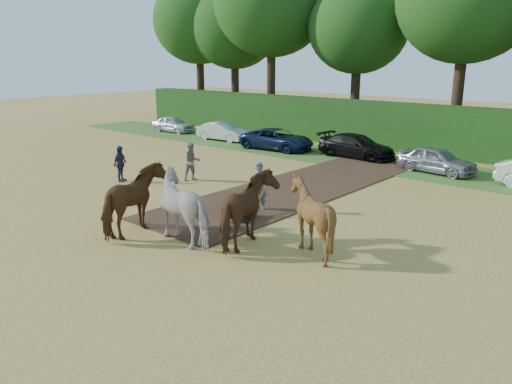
{
  "coord_description": "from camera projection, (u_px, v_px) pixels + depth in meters",
  "views": [
    {
      "loc": [
        14.47,
        -11.44,
        5.79
      ],
      "look_at": [
        3.86,
        0.81,
        1.4
      ],
      "focal_mm": 35.0,
      "sensor_mm": 36.0,
      "label": 1
    }
  ],
  "objects": [
    {
      "name": "ground",
      "position": [
        166.0,
        214.0,
        19.01
      ],
      "size": [
        120.0,
        120.0,
        0.0
      ],
      "primitive_type": "plane",
      "color": "gold",
      "rests_on": "ground"
    },
    {
      "name": "earth_strip",
      "position": [
        305.0,
        186.0,
        23.16
      ],
      "size": [
        4.5,
        17.0,
        0.05
      ],
      "primitive_type": "cube",
      "color": "#472D1C",
      "rests_on": "ground"
    },
    {
      "name": "grass_verge",
      "position": [
        354.0,
        159.0,
        29.21
      ],
      "size": [
        50.0,
        5.0,
        0.03
      ],
      "primitive_type": "cube",
      "color": "#38601E",
      "rests_on": "ground"
    },
    {
      "name": "hedgerow",
      "position": [
        390.0,
        126.0,
        32.11
      ],
      "size": [
        46.0,
        1.6,
        3.0
      ],
      "primitive_type": "cube",
      "color": "#14380F",
      "rests_on": "ground"
    },
    {
      "name": "spectator_near",
      "position": [
        192.0,
        162.0,
        23.97
      ],
      "size": [
        1.0,
        1.1,
        1.84
      ],
      "primitive_type": "imported",
      "rotation": [
        0.0,
        0.0,
        1.15
      ],
      "color": "tan",
      "rests_on": "ground"
    },
    {
      "name": "spectator_far",
      "position": [
        120.0,
        164.0,
        23.79
      ],
      "size": [
        0.82,
        1.1,
        1.73
      ],
      "primitive_type": "imported",
      "rotation": [
        0.0,
        0.0,
        2.01
      ],
      "color": "#282A35",
      "rests_on": "ground"
    },
    {
      "name": "plough_team",
      "position": [
        220.0,
        208.0,
        15.9
      ],
      "size": [
        7.69,
        6.56,
        2.31
      ],
      "color": "brown",
      "rests_on": "ground"
    },
    {
      "name": "parked_cars",
      "position": [
        431.0,
        159.0,
        25.92
      ],
      "size": [
        41.66,
        3.55,
        1.43
      ],
      "color": "silver",
      "rests_on": "ground"
    },
    {
      "name": "treeline",
      "position": [
        397.0,
        8.0,
        33.54
      ],
      "size": [
        48.7,
        10.6,
        14.21
      ],
      "color": "#382616",
      "rests_on": "ground"
    }
  ]
}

